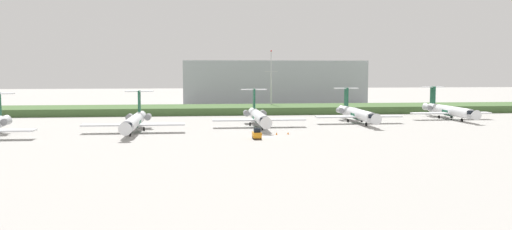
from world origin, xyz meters
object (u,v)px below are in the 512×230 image
(baggage_tug, at_px, (257,134))
(regional_jet_third, at_px, (258,116))
(antenna_mast, at_px, (271,86))
(safety_cone_mid_marker, at_px, (277,134))
(safety_cone_rear_marker, at_px, (288,133))
(safety_cone_front_marker, at_px, (261,134))
(regional_jet_second, at_px, (134,121))
(regional_jet_fourth, at_px, (357,113))
(regional_jet_fifth, at_px, (448,110))

(baggage_tug, bearing_deg, regional_jet_third, 82.81)
(antenna_mast, relative_size, safety_cone_mid_marker, 37.43)
(antenna_mast, distance_m, safety_cone_rear_marker, 64.52)
(safety_cone_front_marker, relative_size, safety_cone_mid_marker, 1.00)
(regional_jet_second, height_order, safety_cone_rear_marker, regional_jet_second)
(baggage_tug, bearing_deg, safety_cone_front_marker, 74.61)
(regional_jet_fourth, bearing_deg, safety_cone_rear_marker, -134.93)
(regional_jet_fifth, height_order, safety_cone_rear_marker, regional_jet_fifth)
(safety_cone_mid_marker, bearing_deg, antenna_mast, 83.32)
(regional_jet_fifth, bearing_deg, regional_jet_second, -165.41)
(regional_jet_fifth, distance_m, antenna_mast, 57.78)
(antenna_mast, xyz_separation_m, safety_cone_rear_marker, (-4.90, -63.80, -8.31))
(antenna_mast, xyz_separation_m, safety_cone_mid_marker, (-7.54, -64.41, -8.31))
(regional_jet_fifth, height_order, safety_cone_front_marker, regional_jet_fifth)
(antenna_mast, xyz_separation_m, safety_cone_front_marker, (-10.88, -64.48, -8.31))
(safety_cone_front_marker, relative_size, safety_cone_rear_marker, 1.00)
(regional_jet_fifth, bearing_deg, baggage_tug, -147.99)
(safety_cone_front_marker, bearing_deg, regional_jet_fifth, 28.26)
(antenna_mast, relative_size, safety_cone_front_marker, 37.43)
(regional_jet_second, relative_size, baggage_tug, 9.69)
(regional_jet_third, relative_size, safety_cone_front_marker, 56.36)
(regional_jet_fourth, relative_size, baggage_tug, 9.69)
(antenna_mast, bearing_deg, baggage_tug, -100.09)
(regional_jet_fifth, bearing_deg, safety_cone_mid_marker, -150.35)
(antenna_mast, bearing_deg, regional_jet_third, -101.48)
(regional_jet_third, height_order, regional_jet_fifth, same)
(regional_jet_fifth, bearing_deg, safety_cone_front_marker, -151.74)
(safety_cone_mid_marker, height_order, safety_cone_rear_marker, same)
(regional_jet_fourth, xyz_separation_m, regional_jet_fifth, (29.30, 7.94, 0.00))
(regional_jet_third, bearing_deg, antenna_mast, 78.52)
(regional_jet_second, xyz_separation_m, antenna_mast, (38.91, 55.82, 6.05))
(regional_jet_third, distance_m, safety_cone_rear_marker, 17.12)
(regional_jet_third, height_order, regional_jet_fourth, same)
(antenna_mast, xyz_separation_m, baggage_tug, (-12.55, -70.57, -7.59))
(baggage_tug, relative_size, safety_cone_mid_marker, 5.82)
(baggage_tug, xyz_separation_m, safety_cone_rear_marker, (7.66, 6.77, -0.73))
(safety_cone_rear_marker, bearing_deg, regional_jet_fifth, 30.40)
(regional_jet_fifth, bearing_deg, antenna_mast, 144.27)
(regional_jet_third, distance_m, baggage_tug, 23.29)
(baggage_tug, xyz_separation_m, safety_cone_front_marker, (1.68, 6.09, -0.73))
(regional_jet_third, bearing_deg, safety_cone_rear_marker, -73.74)
(safety_cone_mid_marker, bearing_deg, safety_cone_front_marker, -178.86)
(safety_cone_rear_marker, bearing_deg, baggage_tug, -138.52)
(baggage_tug, bearing_deg, safety_cone_rear_marker, 41.48)
(safety_cone_front_marker, bearing_deg, safety_cone_rear_marker, 6.47)
(regional_jet_second, xyz_separation_m, regional_jet_fourth, (56.26, 14.33, 0.00))
(regional_jet_second, bearing_deg, safety_cone_mid_marker, -15.31)
(regional_jet_third, xyz_separation_m, baggage_tug, (-2.91, -23.06, -1.53))
(antenna_mast, distance_m, safety_cone_mid_marker, 65.38)
(regional_jet_second, height_order, regional_jet_fourth, same)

